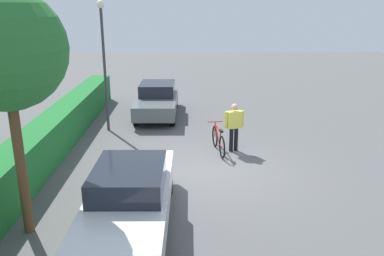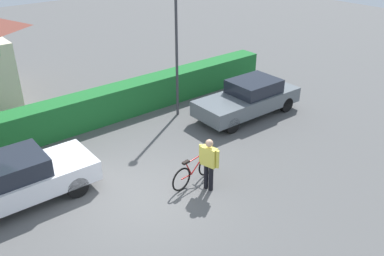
{
  "view_description": "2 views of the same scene",
  "coord_description": "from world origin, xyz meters",
  "px_view_note": "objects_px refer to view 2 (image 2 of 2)",
  "views": [
    {
      "loc": [
        -10.37,
        0.8,
        4.54
      ],
      "look_at": [
        0.59,
        0.57,
        1.1
      ],
      "focal_mm": 36.76,
      "sensor_mm": 36.0,
      "label": 1
    },
    {
      "loc": [
        -4.79,
        -7.94,
        6.84
      ],
      "look_at": [
        2.02,
        0.45,
        1.29
      ],
      "focal_mm": 38.63,
      "sensor_mm": 36.0,
      "label": 2
    }
  ],
  "objects_px": {
    "bicycle": "(195,171)",
    "person_rider": "(209,161)",
    "parked_car_near": "(8,183)",
    "street_lamp": "(176,38)",
    "parked_car_far": "(249,98)"
  },
  "relations": [
    {
      "from": "parked_car_near",
      "to": "parked_car_far",
      "type": "height_order",
      "value": "parked_car_near"
    },
    {
      "from": "bicycle",
      "to": "parked_car_far",
      "type": "bearing_deg",
      "value": 26.43
    },
    {
      "from": "bicycle",
      "to": "person_rider",
      "type": "height_order",
      "value": "person_rider"
    },
    {
      "from": "parked_car_far",
      "to": "bicycle",
      "type": "height_order",
      "value": "parked_car_far"
    },
    {
      "from": "person_rider",
      "to": "street_lamp",
      "type": "height_order",
      "value": "street_lamp"
    },
    {
      "from": "bicycle",
      "to": "street_lamp",
      "type": "height_order",
      "value": "street_lamp"
    },
    {
      "from": "parked_car_far",
      "to": "bicycle",
      "type": "xyz_separation_m",
      "value": [
        -4.5,
        -2.24,
        -0.31
      ]
    },
    {
      "from": "street_lamp",
      "to": "parked_car_near",
      "type": "bearing_deg",
      "value": -165.84
    },
    {
      "from": "parked_car_far",
      "to": "bicycle",
      "type": "distance_m",
      "value": 5.04
    },
    {
      "from": "bicycle",
      "to": "street_lamp",
      "type": "distance_m",
      "value": 5.33
    },
    {
      "from": "parked_car_far",
      "to": "bicycle",
      "type": "bearing_deg",
      "value": -153.57
    },
    {
      "from": "bicycle",
      "to": "person_rider",
      "type": "xyz_separation_m",
      "value": [
        0.09,
        -0.5,
        0.53
      ]
    },
    {
      "from": "parked_car_near",
      "to": "street_lamp",
      "type": "height_order",
      "value": "street_lamp"
    },
    {
      "from": "bicycle",
      "to": "person_rider",
      "type": "relative_size",
      "value": 1.11
    },
    {
      "from": "parked_car_near",
      "to": "parked_car_far",
      "type": "xyz_separation_m",
      "value": [
        8.93,
        -0.0,
        -0.01
      ]
    }
  ]
}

